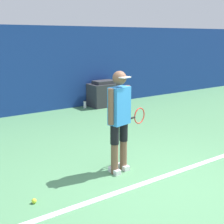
% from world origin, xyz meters
% --- Properties ---
extents(ground_plane, '(24.00, 24.00, 0.00)m').
position_xyz_m(ground_plane, '(0.00, 0.00, 0.00)').
color(ground_plane, '#518C5B').
extents(back_wall, '(24.00, 0.10, 2.47)m').
position_xyz_m(back_wall, '(0.00, 5.40, 1.23)').
color(back_wall, navy).
rests_on(back_wall, ground_plane).
extents(court_baseline, '(21.60, 0.10, 0.01)m').
position_xyz_m(court_baseline, '(0.00, 0.11, 0.01)').
color(court_baseline, white).
rests_on(court_baseline, ground_plane).
extents(tennis_player, '(0.90, 0.34, 1.65)m').
position_xyz_m(tennis_player, '(-0.22, 0.70, 0.92)').
color(tennis_player, brown).
rests_on(tennis_player, ground_plane).
extents(tennis_ball, '(0.07, 0.07, 0.07)m').
position_xyz_m(tennis_ball, '(-1.76, 0.52, 0.03)').
color(tennis_ball, '#D1E533').
rests_on(tennis_ball, ground_plane).
extents(covered_chair, '(0.97, 0.62, 0.82)m').
position_xyz_m(covered_chair, '(2.34, 4.99, 0.38)').
color(covered_chair, '#333338').
rests_on(covered_chair, ground_plane).
extents(water_bottle, '(0.09, 0.09, 0.23)m').
position_xyz_m(water_bottle, '(1.67, 5.08, 0.11)').
color(water_bottle, white).
rests_on(water_bottle, ground_plane).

